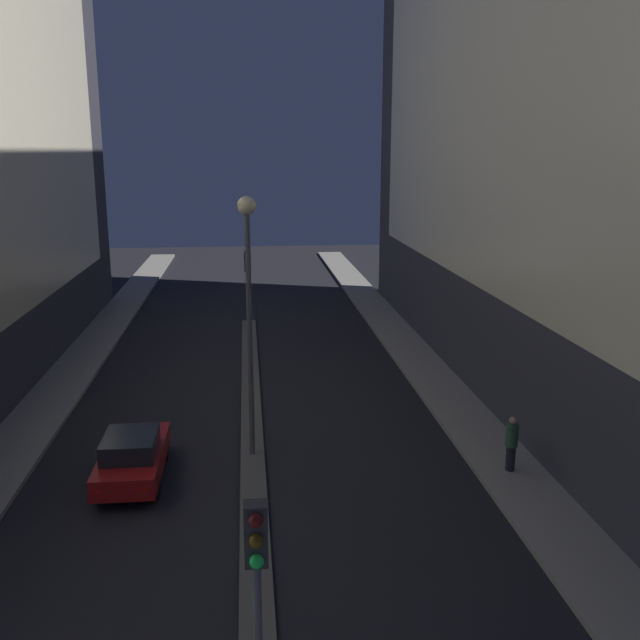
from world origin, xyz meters
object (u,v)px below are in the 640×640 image
object	(u,v)px
traffic_light_near	(257,586)
traffic_light_mid	(248,278)
street_lamp	(248,278)
pedestrian_on_right_sidewalk	(511,442)
car_left_lane	(132,456)

from	to	relation	value
traffic_light_near	traffic_light_mid	bearing A→B (deg)	90.00
street_lamp	pedestrian_on_right_sidewalk	xyz separation A→B (m)	(7.47, -2.08, -4.59)
car_left_lane	traffic_light_near	bearing A→B (deg)	-72.25
street_lamp	pedestrian_on_right_sidewalk	size ratio (longest dim) A/B	4.80
pedestrian_on_right_sidewalk	car_left_lane	bearing A→B (deg)	175.76
car_left_lane	pedestrian_on_right_sidewalk	distance (m)	10.92
traffic_light_mid	street_lamp	size ratio (longest dim) A/B	0.58
traffic_light_mid	pedestrian_on_right_sidewalk	bearing A→B (deg)	-62.53
street_lamp	car_left_lane	size ratio (longest dim) A/B	1.92
street_lamp	traffic_light_mid	bearing A→B (deg)	90.00
traffic_light_near	car_left_lane	distance (m)	11.55
traffic_light_mid	car_left_lane	bearing A→B (deg)	-104.18
street_lamp	traffic_light_near	bearing A→B (deg)	-90.00
street_lamp	pedestrian_on_right_sidewalk	distance (m)	9.01
street_lamp	car_left_lane	distance (m)	6.09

